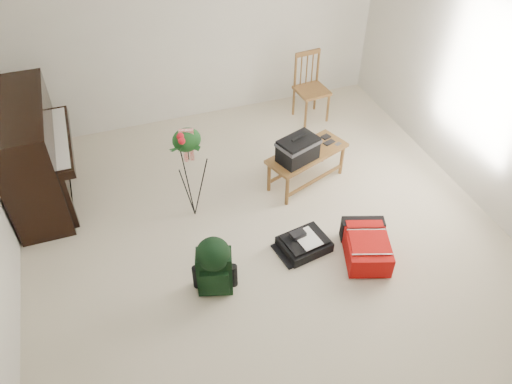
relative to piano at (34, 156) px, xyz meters
name	(u,v)px	position (x,y,z in m)	size (l,w,h in m)	color
floor	(270,246)	(2.19, -1.60, -0.60)	(5.00, 5.50, 0.01)	beige
ceiling	(277,15)	(2.19, -1.60, 1.90)	(5.00, 5.50, 0.01)	white
wall_back	(197,30)	(2.19, 1.15, 0.65)	(5.00, 0.04, 2.50)	silver
wall_right	(502,103)	(4.69, -1.60, 0.65)	(0.04, 5.50, 2.50)	silver
piano	(34,156)	(0.00, 0.00, 0.00)	(0.71, 1.50, 1.25)	black
bench	(298,149)	(2.83, -0.76, -0.06)	(1.07, 0.71, 0.76)	brown
dining_chair	(311,88)	(3.59, 0.56, -0.14)	(0.45, 0.45, 0.95)	brown
red_suitcase	(364,243)	(3.07, -2.00, -0.46)	(0.60, 0.75, 0.27)	#C2080B
black_duffel	(304,243)	(2.51, -1.74, -0.53)	(0.54, 0.47, 0.20)	black
green_backpack	(214,264)	(1.50, -1.94, -0.24)	(0.37, 0.35, 0.66)	black
flower_stand	(191,174)	(1.55, -0.86, -0.02)	(0.46, 0.46, 1.20)	black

